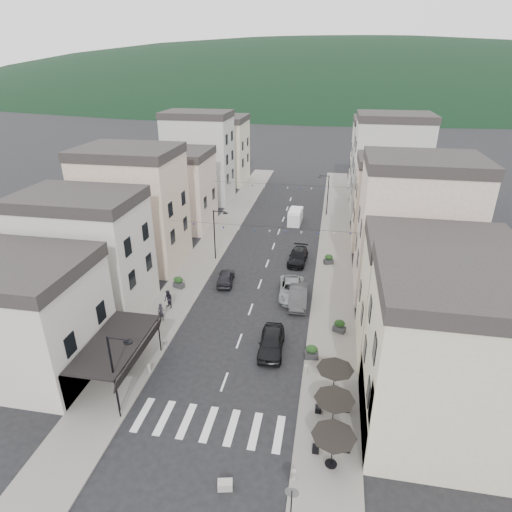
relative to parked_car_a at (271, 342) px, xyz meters
The scene contains 31 objects.
ground 10.63m from the parked_car_a, 105.32° to the right, with size 700.00×700.00×0.00m, color black.
sidewalk_left 24.11m from the parked_car_a, 115.31° to the left, with size 4.00×76.00×0.12m, color slate.
sidewalk_right 22.30m from the parked_car_a, 77.82° to the left, with size 4.00×76.00×0.12m, color slate.
hill_backdrop 289.80m from the parked_car_a, 90.55° to the left, with size 640.00×360.00×70.00m, color black.
boutique_building 19.29m from the parked_car_a, 164.08° to the right, with size 12.00×8.00×8.00m, color beige.
bistro_building 13.90m from the parked_car_a, 27.99° to the right, with size 10.00×8.00×10.00m, color beige.
boutique_awning 11.55m from the parked_car_a, 152.55° to the right, with size 3.77×7.50×3.28m.
buildings_row_left 32.95m from the parked_car_a, 122.14° to the left, with size 10.20×54.16×14.00m.
buildings_row_right 29.38m from the parked_car_a, 66.08° to the left, with size 10.20×54.16×14.50m.
cafe_terrace 9.02m from the parked_car_a, 56.55° to the right, with size 2.50×8.10×2.53m.
streetlamp_left_near 12.26m from the parked_car_a, 136.37° to the right, with size 1.70×0.56×6.00m.
streetlamp_left_far 18.21m from the parked_car_a, 118.65° to the left, with size 1.70×0.56×6.00m.
streetlamp_right_far 34.04m from the parked_car_a, 84.89° to the left, with size 1.70×0.56×6.00m.
traffic_sign 14.09m from the parked_car_a, 77.66° to the right, with size 0.70×0.07×2.70m.
bollards 5.50m from the parked_car_a, 120.69° to the right, with size 11.66×10.26×0.60m.
bunting_near 13.04m from the parked_car_a, 103.37° to the left, with size 19.00×0.28×0.62m.
bunting_far 28.34m from the parked_car_a, 95.76° to the left, with size 19.00×0.28×0.62m.
parked_car_a is the anchor object (origin of this frame).
parked_car_b 7.79m from the parked_car_a, 79.47° to the left, with size 1.69×4.83×1.59m, color #313133.
parked_car_c 8.95m from the parked_car_a, 85.59° to the left, with size 2.49×5.40×1.50m, color gray.
parked_car_d 16.78m from the parked_car_a, 88.01° to the left, with size 1.96×4.81×1.40m, color black.
parked_car_e 12.10m from the parked_car_a, 121.47° to the left, with size 1.58×3.93×1.34m, color black.
delivery_van 29.65m from the parked_car_a, 91.88° to the left, with size 1.84×4.35×2.06m.
pedestrian_a 10.49m from the parked_car_a, 166.47° to the left, with size 0.60×0.39×1.63m, color black.
pedestrian_b 11.22m from the parked_car_a, 156.37° to the left, with size 0.88×0.68×1.80m, color black.
concrete_block_a 12.42m from the parked_car_a, 93.17° to the right, with size 0.80×0.50×0.50m, color #9C9993.
planter_la 11.77m from the parked_car_a, 157.27° to the right, with size 1.04×0.68×1.08m.
planter_lb 13.62m from the parked_car_a, 141.92° to the left, with size 1.24×0.96×1.23m.
planter_ra 3.24m from the parked_car_a, ahead, with size 1.12×0.70×1.18m.
planter_rb 6.33m from the parked_car_a, 33.12° to the left, with size 1.17×0.93×1.15m.
planter_rc 17.19m from the parked_car_a, 76.34° to the left, with size 1.17×0.90×1.16m.
Camera 1 is at (6.58, -17.38, 21.18)m, focal length 30.00 mm.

